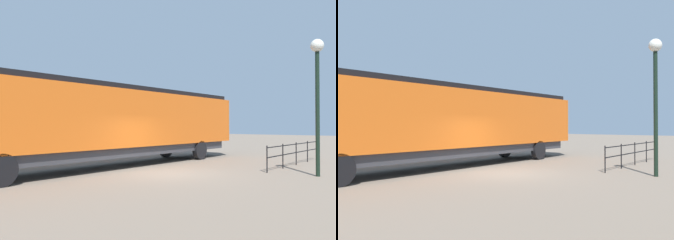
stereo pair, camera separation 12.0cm
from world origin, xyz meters
TOP-DOWN VIEW (x-y plane):
  - ground_plane at (0.00, 0.00)m, footprint 120.00×120.00m
  - locomotive at (-3.47, 0.48)m, footprint 2.86×18.28m
  - lamp_post at (5.17, 3.02)m, footprint 0.51×0.51m
  - platform_fence at (3.19, 6.43)m, footprint 0.05×7.41m

SIDE VIEW (x-z plane):
  - ground_plane at x=0.00m, z-range 0.00..0.00m
  - platform_fence at x=3.19m, z-range 0.17..1.32m
  - locomotive at x=-3.47m, z-range 0.26..4.16m
  - lamp_post at x=5.17m, z-range 1.16..6.58m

